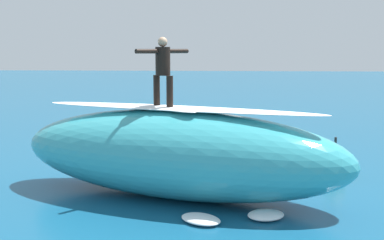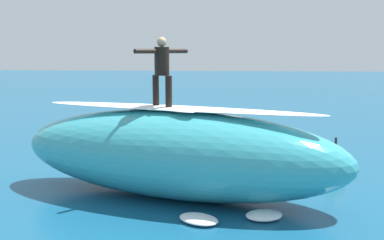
{
  "view_description": "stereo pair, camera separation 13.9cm",
  "coord_description": "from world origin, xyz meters",
  "px_view_note": "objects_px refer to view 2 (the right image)",
  "views": [
    {
      "loc": [
        -0.67,
        12.68,
        3.33
      ],
      "look_at": [
        0.19,
        0.22,
        1.45
      ],
      "focal_mm": 44.31,
      "sensor_mm": 36.0,
      "label": 1
    },
    {
      "loc": [
        -0.81,
        12.67,
        3.33
      ],
      "look_at": [
        0.19,
        0.22,
        1.45
      ],
      "focal_mm": 44.31,
      "sensor_mm": 36.0,
      "label": 2
    }
  ],
  "objects_px": {
    "surfer_riding": "(162,66)",
    "surfboard_riding": "(162,108)",
    "surfboard_paddling": "(213,155)",
    "buoy_marker": "(335,166)",
    "surfer_paddling": "(214,150)"
  },
  "relations": [
    {
      "from": "surfboard_riding",
      "to": "surfer_riding",
      "type": "relative_size",
      "value": 1.39
    },
    {
      "from": "surfboard_paddling",
      "to": "surfer_paddling",
      "type": "height_order",
      "value": "surfer_paddling"
    },
    {
      "from": "surfboard_paddling",
      "to": "buoy_marker",
      "type": "height_order",
      "value": "buoy_marker"
    },
    {
      "from": "surfer_riding",
      "to": "surfboard_riding",
      "type": "bearing_deg",
      "value": -136.53
    },
    {
      "from": "surfer_paddling",
      "to": "surfer_riding",
      "type": "bearing_deg",
      "value": 147.23
    },
    {
      "from": "buoy_marker",
      "to": "surfer_paddling",
      "type": "bearing_deg",
      "value": -33.91
    },
    {
      "from": "surfboard_riding",
      "to": "surfer_paddling",
      "type": "bearing_deg",
      "value": -61.64
    },
    {
      "from": "surfer_riding",
      "to": "surfboard_paddling",
      "type": "xyz_separation_m",
      "value": [
        -1.01,
        -4.03,
        -2.9
      ]
    },
    {
      "from": "surfboard_riding",
      "to": "surfer_riding",
      "type": "height_order",
      "value": "surfer_riding"
    },
    {
      "from": "surfboard_riding",
      "to": "surfboard_paddling",
      "type": "bearing_deg",
      "value": -60.66
    },
    {
      "from": "surfboard_paddling",
      "to": "surfer_paddling",
      "type": "bearing_deg",
      "value": -180.0
    },
    {
      "from": "surfboard_riding",
      "to": "surfer_paddling",
      "type": "height_order",
      "value": "surfboard_riding"
    },
    {
      "from": "surfboard_riding",
      "to": "buoy_marker",
      "type": "xyz_separation_m",
      "value": [
        -4.24,
        -1.77,
        -1.7
      ]
    },
    {
      "from": "buoy_marker",
      "to": "surfboard_paddling",
      "type": "bearing_deg",
      "value": -35.1
    },
    {
      "from": "surfer_riding",
      "to": "buoy_marker",
      "type": "bearing_deg",
      "value": -113.94
    }
  ]
}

